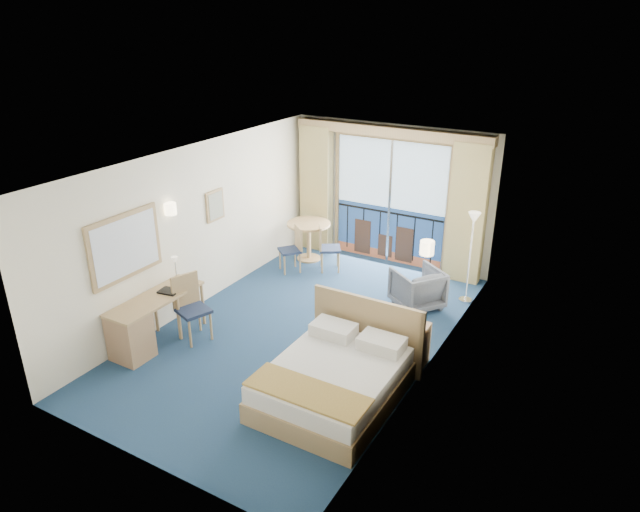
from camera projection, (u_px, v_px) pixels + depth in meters
The scene contains 22 objects.
floor at pixel (303, 331), 8.85m from camera, with size 6.50×6.50×0.00m, color navy.
room_walls at pixel (301, 223), 8.15m from camera, with size 4.04×6.54×2.72m.
balcony_door at pixel (389, 205), 10.97m from camera, with size 2.36×0.03×2.52m.
curtain_left at pixel (316, 189), 11.51m from camera, with size 0.65×0.22×2.55m, color tan.
curtain_right at pixel (467, 214), 10.09m from camera, with size 0.65×0.22×2.55m, color tan.
pelmet at pixel (391, 131), 10.31m from camera, with size 3.80×0.25×0.18m, color tan.
mirror at pixel (125, 246), 7.95m from camera, with size 0.05×1.25×0.95m.
wall_print at pixel (215, 206), 9.49m from camera, with size 0.04×0.42×0.52m.
sconce_left at pixel (170, 209), 8.54m from camera, with size 0.18×0.18×0.18m, color #FFE5B2.
sconce_right at pixel (427, 248), 7.11m from camera, with size 0.18×0.18×0.18m, color #FFE5B2.
bed at pixel (336, 379), 7.21m from camera, with size 1.64×1.95×1.03m.
nightstand at pixel (409, 345), 7.92m from camera, with size 0.47×0.45×0.61m, color #9F7A54.
phone at pixel (411, 322), 7.79m from camera, with size 0.19×0.15×0.08m, color white.
armchair at pixel (417, 288), 9.47m from camera, with size 0.72×0.75×0.68m, color #454854.
floor_lamp at pixel (472, 235), 9.32m from camera, with size 0.22×0.22×1.59m.
desk at pixel (136, 329), 8.11m from camera, with size 0.53×1.56×0.73m.
desk_chair at pixel (190, 303), 8.49m from camera, with size 0.56×0.56×1.00m.
folder at pixel (169, 291), 8.47m from camera, with size 0.29×0.22×0.03m, color black.
desk_lamp at pixel (175, 264), 8.62m from camera, with size 0.11×0.11×0.42m.
round_table at pixel (309, 232), 11.23m from camera, with size 0.86×0.86×0.77m.
table_chair_a at pixel (326, 245), 10.78m from camera, with size 0.55×0.54×0.91m.
table_chair_b at pixel (293, 246), 10.76m from camera, with size 0.54×0.54×0.88m.
Camera 1 is at (4.07, -6.52, 4.54)m, focal length 32.00 mm.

